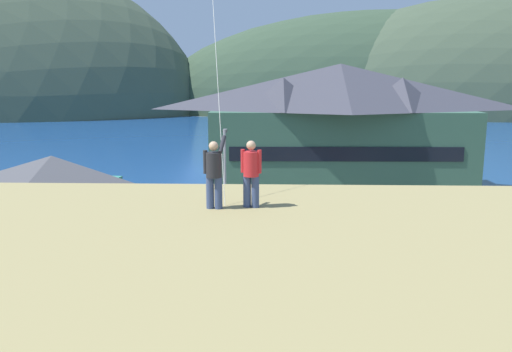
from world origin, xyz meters
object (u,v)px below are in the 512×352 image
parked_car_front_row_end (400,256)px  parked_car_mid_row_center (35,251)px  person_kite_flyer (214,172)px  harbor_lodge (339,125)px  moored_boat_wharfside (222,163)px  moored_boat_inner_slip (226,160)px  wharf_dock (258,162)px  parked_car_corner_spot (267,254)px  parked_car_front_row_silver (160,255)px  moored_boat_outer_mooring (287,155)px  parking_light_pole (225,168)px  storage_shed_near_lot (54,194)px  person_companion (251,172)px  parked_car_back_row_left (241,223)px  parked_car_lone_by_shed (355,226)px

parked_car_front_row_end → parked_car_mid_row_center: 17.85m
person_kite_flyer → harbor_lodge: bearing=76.9°
moored_boat_wharfside → moored_boat_inner_slip: size_ratio=1.23×
parked_car_mid_row_center → parked_car_front_row_end: bearing=-0.6°
wharf_dock → parked_car_front_row_end: bearing=-76.5°
person_kite_flyer → wharf_dock: bearing=90.1°
harbor_lodge → person_kite_flyer: size_ratio=11.91×
harbor_lodge → parked_car_corner_spot: size_ratio=5.19×
moored_boat_wharfside → parked_car_front_row_silver: bearing=-90.4°
parked_car_front_row_silver → moored_boat_outer_mooring: bearing=78.5°
parking_light_pole → moored_boat_inner_slip: bearing=95.0°
moored_boat_outer_mooring → person_kite_flyer: size_ratio=3.19×
storage_shed_near_lot → moored_boat_inner_slip: 25.81m
parked_car_corner_spot → parked_car_front_row_end: 6.38m
parking_light_pole → person_companion: (2.56, -20.34, 3.48)m
parked_car_front_row_end → parked_car_mid_row_center: (-17.85, 0.20, 0.00)m
moored_boat_wharfside → parked_car_corner_spot: (4.98, -28.77, 0.34)m
wharf_dock → moored_boat_outer_mooring: moored_boat_outer_mooring is taller
parked_car_back_row_left → parked_car_front_row_silver: bearing=-122.2°
parking_light_pole → parked_car_lone_by_shed: bearing=-29.1°
moored_boat_outer_mooring → parked_car_lone_by_shed: (3.08, -29.34, 0.34)m
parking_light_pole → person_kite_flyer: (1.61, -20.50, 3.49)m
moored_boat_inner_slip → person_companion: 42.34m
wharf_dock → parked_car_lone_by_shed: (6.33, -26.90, 0.71)m
parked_car_front_row_end → parked_car_mid_row_center: same height
storage_shed_near_lot → parked_car_front_row_silver: 10.42m
parking_light_pole → parked_car_front_row_silver: bearing=-103.1°
parked_car_back_row_left → parking_light_pole: parking_light_pole is taller
person_companion → parking_light_pole: bearing=97.2°
parked_car_lone_by_shed → person_kite_flyer: size_ratio=2.31×
parking_light_pole → person_companion: person_companion is taller
wharf_dock → parked_car_mid_row_center: 33.42m
moored_boat_inner_slip → parking_light_pole: (1.84, -21.28, 2.92)m
moored_boat_wharfside → parked_car_front_row_silver: size_ratio=1.93×
harbor_lodge → parked_car_lone_by_shed: 14.58m
parking_light_pole → parked_car_front_row_end: bearing=-45.8°
moored_boat_inner_slip → parking_light_pole: parking_light_pole is taller
person_kite_flyer → moored_boat_wharfside: bearing=95.3°
harbor_lodge → person_kite_flyer: (-6.96, -29.95, 1.54)m
parked_car_mid_row_center → parking_light_pole: size_ratio=0.72×
wharf_dock → parked_car_front_row_end: parked_car_front_row_end is taller
parked_car_corner_spot → person_kite_flyer: size_ratio=2.29×
harbor_lodge → storage_shed_near_lot: size_ratio=2.75×
storage_shed_near_lot → parked_car_corner_spot: storage_shed_near_lot is taller
parked_car_front_row_end → person_companion: bearing=-121.8°
moored_boat_wharfside → person_companion: person_companion is taller
harbor_lodge → wharf_dock: harbor_lodge is taller
wharf_dock → parking_light_pole: parking_light_pole is taller
moored_boat_wharfside → parked_car_back_row_left: (3.38, -23.50, 0.34)m
storage_shed_near_lot → moored_boat_wharfside: bearing=70.3°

